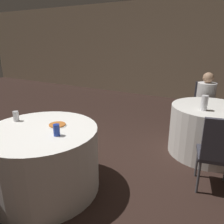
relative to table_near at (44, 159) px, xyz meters
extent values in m
plane|color=black|center=(0.17, 0.14, -0.38)|extent=(16.00, 16.00, 0.00)
cube|color=gray|center=(0.17, 5.00, 1.02)|extent=(16.00, 0.06, 2.80)
cylinder|color=white|center=(0.00, 0.00, 0.00)|extent=(1.26, 1.26, 0.76)
cylinder|color=white|center=(1.55, 1.85, 0.00)|extent=(1.13, 1.13, 0.76)
cube|color=#383842|center=(1.37, 2.72, 0.05)|extent=(0.47, 0.47, 0.04)
cube|color=#383842|center=(1.33, 2.89, 0.31)|extent=(0.38, 0.13, 0.48)
cylinder|color=#4C4C51|center=(1.57, 2.59, -0.17)|extent=(0.03, 0.03, 0.41)
cylinder|color=#4C4C51|center=(1.24, 2.52, -0.17)|extent=(0.03, 0.03, 0.41)
cylinder|color=#4C4C51|center=(1.50, 2.92, -0.17)|extent=(0.03, 0.03, 0.41)
cylinder|color=#4C4C51|center=(1.17, 2.85, -0.17)|extent=(0.03, 0.03, 0.41)
cube|color=#383842|center=(1.73, 0.98, 0.05)|extent=(0.47, 0.47, 0.04)
cube|color=#383842|center=(1.76, 0.81, 0.31)|extent=(0.38, 0.13, 0.48)
cylinder|color=#4C4C51|center=(1.53, 1.11, -0.17)|extent=(0.03, 0.03, 0.41)
cylinder|color=#4C4C51|center=(1.59, 0.78, -0.17)|extent=(0.03, 0.03, 0.41)
cylinder|color=#282828|center=(1.41, 2.50, -0.15)|extent=(0.24, 0.24, 0.45)
cube|color=#282828|center=(1.39, 2.61, 0.12)|extent=(0.37, 0.38, 0.12)
cylinder|color=white|center=(1.37, 2.72, 0.32)|extent=(0.33, 0.33, 0.50)
sphere|color=tan|center=(1.37, 2.72, 0.66)|extent=(0.19, 0.19, 0.19)
cylinder|color=white|center=(0.09, 0.17, 0.38)|extent=(0.22, 0.22, 0.01)
cylinder|color=#BC6628|center=(0.09, 0.17, 0.39)|extent=(0.19, 0.19, 0.01)
cylinder|color=#1E38A5|center=(0.28, -0.04, 0.44)|extent=(0.07, 0.07, 0.12)
cylinder|color=silver|center=(-0.45, 0.04, 0.44)|extent=(0.07, 0.07, 0.12)
cylinder|color=white|center=(1.47, 1.60, 0.48)|extent=(0.09, 0.09, 0.21)
camera|label=1|loc=(1.78, -1.55, 1.31)|focal=35.00mm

